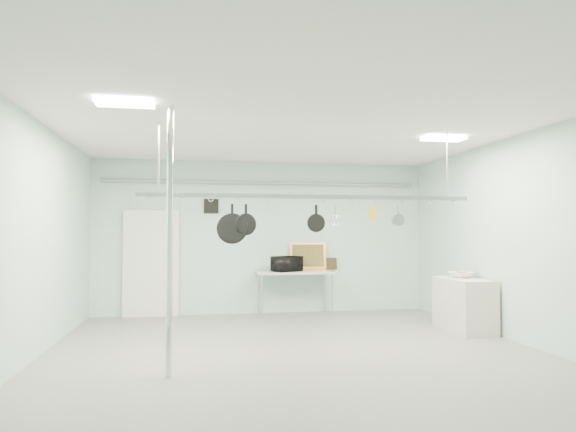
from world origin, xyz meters
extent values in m
plane|color=gray|center=(0.00, 0.00, 0.00)|extent=(8.00, 8.00, 0.00)
cube|color=silver|center=(0.00, 0.00, 3.19)|extent=(7.00, 8.00, 0.02)
cube|color=#AED1C6|center=(0.00, 3.99, 1.60)|extent=(7.00, 0.02, 3.20)
cube|color=#AED1C6|center=(3.49, 0.00, 1.60)|extent=(0.02, 8.00, 3.20)
cube|color=silver|center=(-2.30, 3.94, 1.05)|extent=(1.10, 0.10, 2.20)
cube|color=black|center=(-1.10, 3.97, 2.25)|extent=(0.30, 0.04, 0.30)
cylinder|color=gray|center=(0.00, 3.90, 2.75)|extent=(6.60, 0.07, 0.07)
cylinder|color=silver|center=(-1.70, -0.60, 1.60)|extent=(0.08, 0.08, 3.20)
cube|color=#A1BEB0|center=(0.60, 3.60, 0.88)|extent=(1.60, 0.70, 0.05)
cylinder|color=#B7B7BC|center=(-0.12, 3.32, 0.43)|extent=(0.04, 0.04, 0.86)
cylinder|color=#B7B7BC|center=(-0.12, 3.88, 0.43)|extent=(0.04, 0.04, 0.86)
cylinder|color=#B7B7BC|center=(1.32, 3.32, 0.43)|extent=(0.04, 0.04, 0.86)
cylinder|color=#B7B7BC|center=(1.32, 3.88, 0.43)|extent=(0.04, 0.04, 0.86)
cube|color=beige|center=(3.15, 1.40, 0.45)|extent=(0.60, 1.20, 0.90)
cube|color=#B7B7BC|center=(0.20, 0.30, 2.20)|extent=(4.80, 0.06, 0.06)
cylinder|color=#B7B7BC|center=(-1.90, 0.30, 2.70)|extent=(0.02, 0.02, 0.94)
cylinder|color=#B7B7BC|center=(2.30, 0.30, 2.70)|extent=(0.02, 0.02, 0.94)
cube|color=white|center=(-2.20, -0.80, 3.16)|extent=(0.65, 0.30, 0.05)
cube|color=white|center=(2.40, 0.60, 3.16)|extent=(0.65, 0.30, 0.05)
imported|color=black|center=(0.42, 3.50, 1.06)|extent=(0.66, 0.57, 0.31)
cylinder|color=silver|center=(0.52, 3.64, 1.01)|extent=(0.20, 0.20, 0.20)
cube|color=orange|center=(0.94, 3.90, 1.20)|extent=(0.79, 0.19, 0.58)
cube|color=black|center=(1.43, 3.90, 1.03)|extent=(0.30, 0.09, 0.25)
imported|color=silver|center=(3.21, 1.57, 0.95)|extent=(0.53, 0.53, 0.10)
camera|label=1|loc=(-1.37, -6.81, 1.67)|focal=32.00mm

